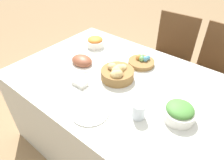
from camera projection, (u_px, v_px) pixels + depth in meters
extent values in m
plane|color=#937551|center=(118.00, 141.00, 1.92)|extent=(12.00, 12.00, 0.00)
cube|color=silver|center=(119.00, 114.00, 1.69)|extent=(1.62, 1.10, 0.75)
cylinder|color=brown|center=(138.00, 82.00, 2.28)|extent=(0.03, 0.03, 0.45)
cylinder|color=brown|center=(170.00, 96.00, 2.09)|extent=(0.03, 0.03, 0.45)
cylinder|color=brown|center=(154.00, 67.00, 2.52)|extent=(0.03, 0.03, 0.45)
cylinder|color=brown|center=(184.00, 78.00, 2.34)|extent=(0.03, 0.03, 0.45)
cube|color=brown|center=(165.00, 63.00, 2.16)|extent=(0.43, 0.43, 0.02)
cube|color=brown|center=(176.00, 36.00, 2.14)|extent=(0.42, 0.03, 0.47)
cylinder|color=brown|center=(174.00, 97.00, 2.08)|extent=(0.03, 0.03, 0.45)
cylinder|color=brown|center=(211.00, 117.00, 1.86)|extent=(0.03, 0.03, 0.45)
cylinder|color=brown|center=(192.00, 81.00, 2.30)|extent=(0.03, 0.03, 0.45)
cube|color=brown|center=(207.00, 80.00, 1.94)|extent=(0.46, 0.46, 0.02)
cube|color=brown|center=(224.00, 50.00, 1.90)|extent=(0.42, 0.06, 0.47)
cylinder|color=olive|center=(117.00, 74.00, 1.45)|extent=(0.24, 0.24, 0.07)
ellipsoid|color=tan|center=(123.00, 68.00, 1.44)|extent=(0.08, 0.08, 0.04)
ellipsoid|color=tan|center=(112.00, 67.00, 1.44)|extent=(0.09, 0.08, 0.05)
ellipsoid|color=tan|center=(118.00, 74.00, 1.37)|extent=(0.09, 0.09, 0.06)
ellipsoid|color=tan|center=(119.00, 69.00, 1.43)|extent=(0.10, 0.10, 0.06)
ellipsoid|color=tan|center=(116.00, 71.00, 1.40)|extent=(0.08, 0.07, 0.06)
ellipsoid|color=tan|center=(115.00, 75.00, 1.37)|extent=(0.10, 0.10, 0.06)
ellipsoid|color=tan|center=(117.00, 69.00, 1.42)|extent=(0.09, 0.09, 0.05)
cylinder|color=olive|center=(141.00, 63.00, 1.61)|extent=(0.21, 0.21, 0.03)
ellipsoid|color=#7FCC7A|center=(142.00, 57.00, 1.61)|extent=(0.04, 0.04, 0.05)
ellipsoid|color=#F29E4C|center=(138.00, 57.00, 1.61)|extent=(0.04, 0.04, 0.05)
ellipsoid|color=#7FCC7A|center=(142.00, 59.00, 1.59)|extent=(0.04, 0.04, 0.05)
ellipsoid|color=#60B2E0|center=(148.00, 58.00, 1.60)|extent=(0.04, 0.04, 0.05)
ellipsoid|color=#60B2E0|center=(145.00, 59.00, 1.59)|extent=(0.04, 0.04, 0.05)
ellipsoid|color=white|center=(82.00, 64.00, 1.62)|extent=(0.28, 0.20, 0.01)
ellipsoid|color=brown|center=(82.00, 61.00, 1.60)|extent=(0.18, 0.14, 0.08)
cylinder|color=white|center=(95.00, 43.00, 1.84)|extent=(0.16, 0.16, 0.06)
ellipsoid|color=orange|center=(95.00, 40.00, 1.82)|extent=(0.14, 0.14, 0.05)
cylinder|color=white|center=(179.00, 114.00, 1.15)|extent=(0.19, 0.19, 0.06)
ellipsoid|color=#478438|center=(180.00, 109.00, 1.12)|extent=(0.16, 0.16, 0.06)
cylinder|color=white|center=(90.00, 111.00, 1.20)|extent=(0.24, 0.24, 0.01)
cube|color=silver|center=(74.00, 101.00, 1.28)|extent=(0.01, 0.16, 0.00)
cube|color=silver|center=(108.00, 123.00, 1.13)|extent=(0.01, 0.16, 0.00)
cube|color=silver|center=(112.00, 126.00, 1.12)|extent=(0.01, 0.16, 0.00)
cylinder|color=silver|center=(139.00, 111.00, 1.15)|extent=(0.08, 0.08, 0.10)
cube|color=white|center=(80.00, 83.00, 1.40)|extent=(0.11, 0.07, 0.03)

